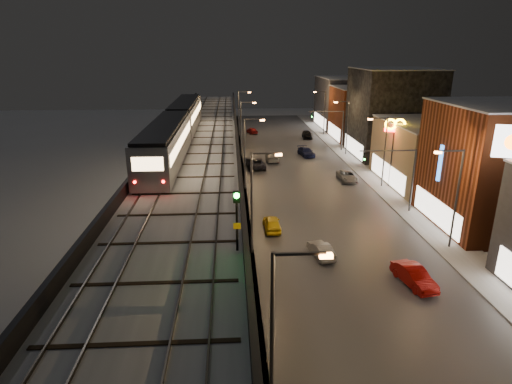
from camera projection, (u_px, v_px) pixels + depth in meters
name	position (u px, v px, depth m)	size (l,w,h in m)	color
ground	(275.00, 352.00, 25.04)	(220.00, 220.00, 0.00)	silver
road_surface	(304.00, 179.00, 58.61)	(17.00, 120.00, 0.06)	#46474D
sidewalk_right	(375.00, 178.00, 59.15)	(4.00, 120.00, 0.14)	#9FA1A8
under_viaduct_pavement	(205.00, 181.00, 57.85)	(11.00, 120.00, 0.06)	#9FA1A8
elevated_viaduct	(202.00, 145.00, 53.10)	(9.00, 100.00, 6.30)	black
viaduct_trackbed	(201.00, 139.00, 52.98)	(8.40, 100.00, 0.32)	#B2B7C1
viaduct_parapet_streetside	(237.00, 135.00, 53.10)	(0.30, 100.00, 1.10)	black
viaduct_parapet_far	(166.00, 136.00, 52.62)	(0.30, 100.00, 1.10)	black
building_b	(503.00, 167.00, 41.52)	(12.20, 12.20, 12.16)	brown
building_c	(434.00, 154.00, 55.41)	(12.20, 15.20, 8.16)	#8E7858
building_d	(392.00, 113.00, 69.62)	(12.20, 13.20, 14.16)	black
building_e	(365.00, 114.00, 83.51)	(12.20, 12.20, 10.16)	brown
building_f	(347.00, 103.00, 96.62)	(12.20, 16.20, 11.16)	#39383F
streetlight_left_0	(278.00, 330.00, 18.63)	(2.57, 0.28, 9.00)	#38383A
streetlight_left_1	(255.00, 196.00, 35.68)	(2.57, 0.28, 9.00)	#38383A
streetlight_right_1	(454.00, 193.00, 36.64)	(2.56, 0.28, 9.00)	#38383A
streetlight_left_2	(247.00, 149.00, 52.73)	(2.57, 0.28, 9.00)	#38383A
streetlight_right_2	(383.00, 147.00, 53.69)	(2.56, 0.28, 9.00)	#38383A
streetlight_left_3	(243.00, 125.00, 69.79)	(2.57, 0.28, 9.00)	#38383A
streetlight_right_3	(346.00, 124.00, 70.74)	(2.56, 0.28, 9.00)	#38383A
streetlight_left_4	(240.00, 110.00, 86.84)	(2.57, 0.28, 9.00)	#38383A
streetlight_right_4	(323.00, 110.00, 87.80)	(2.56, 0.28, 9.00)	#38383A
traffic_light_rig_a	(403.00, 173.00, 45.35)	(6.10, 0.34, 7.00)	#38383A
traffic_light_rig_b	(336.00, 125.00, 73.77)	(6.10, 0.34, 7.00)	#38383A
subway_train	(177.00, 126.00, 49.30)	(3.13, 37.70, 3.74)	gray
rail_signal	(237.00, 209.00, 22.12)	(0.39, 0.45, 3.38)	black
car_taxi	(272.00, 224.00, 41.82)	(1.60, 3.97, 1.35)	yellow
car_near_white	(321.00, 250.00, 36.44)	(1.30, 3.72, 1.23)	gray
car_mid_silver	(255.00, 163.00, 64.07)	(2.56, 5.56, 1.54)	#212128
car_mid_dark	(272.00, 157.00, 68.01)	(2.03, 5.00, 1.45)	#A8A8A8
car_far_white	(252.00, 131.00, 90.42)	(1.49, 3.71, 1.26)	maroon
car_onc_silver	(414.00, 277.00, 31.99)	(1.50, 4.31, 1.42)	#950B07
car_onc_dark	(347.00, 177.00, 57.61)	(2.13, 4.62, 1.28)	gray
car_onc_white	(306.00, 152.00, 71.16)	(1.93, 4.74, 1.37)	#141A40
car_onc_red	(307.00, 135.00, 85.59)	(1.79, 4.44, 1.51)	black
sign_mcdonalds	(394.00, 133.00, 53.20)	(2.62, 0.76, 8.85)	#38383A
sign_citgo	(508.00, 160.00, 32.15)	(2.44, 0.39, 11.60)	#38383A
sign_carwash	(446.00, 170.00, 41.53)	(1.58, 0.35, 8.19)	#38383A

